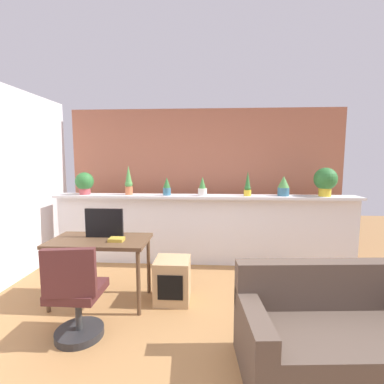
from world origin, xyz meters
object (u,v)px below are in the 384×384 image
at_px(potted_plant_0, 85,182).
at_px(side_cube_shelf, 172,280).
at_px(desk, 100,246).
at_px(couch, 341,337).
at_px(potted_plant_3, 202,187).
at_px(book_on_desk, 117,239).
at_px(potted_plant_4, 248,186).
at_px(tv_monitor, 104,223).
at_px(potted_plant_5, 284,186).
at_px(potted_plant_6, 325,180).
at_px(office_chair, 76,300).
at_px(potted_plant_2, 167,187).
at_px(potted_plant_1, 129,181).

xyz_separation_m(potted_plant_0, side_cube_shelf, (1.53, -1.17, -1.04)).
height_order(desk, side_cube_shelf, desk).
height_order(potted_plant_0, couch, potted_plant_0).
bearing_deg(potted_plant_0, potted_plant_3, -1.18).
xyz_separation_m(potted_plant_3, book_on_desk, (-0.92, -1.27, -0.46)).
bearing_deg(potted_plant_4, tv_monitor, -147.68).
distance_m(potted_plant_3, couch, 2.60).
bearing_deg(potted_plant_5, side_cube_shelf, -142.48).
height_order(potted_plant_6, office_chair, potted_plant_6).
xyz_separation_m(potted_plant_0, potted_plant_6, (3.68, 0.01, 0.05)).
distance_m(potted_plant_0, potted_plant_5, 3.08).
height_order(potted_plant_0, side_cube_shelf, potted_plant_0).
bearing_deg(tv_monitor, office_chair, -88.98).
bearing_deg(book_on_desk, tv_monitor, 142.28).
bearing_deg(tv_monitor, potted_plant_2, 63.64).
bearing_deg(potted_plant_2, tv_monitor, -116.36).
bearing_deg(potted_plant_5, potted_plant_6, -1.02).
distance_m(potted_plant_6, office_chair, 3.64).
xyz_separation_m(desk, office_chair, (0.04, -0.70, -0.28)).
height_order(office_chair, book_on_desk, office_chair).
distance_m(potted_plant_1, side_cube_shelf, 1.79).
bearing_deg(tv_monitor, book_on_desk, -37.72).
distance_m(potted_plant_1, couch, 3.33).
bearing_deg(potted_plant_1, potted_plant_2, -3.74).
bearing_deg(side_cube_shelf, desk, -174.90).
relative_size(potted_plant_0, potted_plant_5, 1.16).
distance_m(office_chair, couch, 2.24).
xyz_separation_m(potted_plant_3, potted_plant_4, (0.68, 0.01, 0.03)).
bearing_deg(book_on_desk, desk, 162.98).
distance_m(potted_plant_4, potted_plant_5, 0.55).
bearing_deg(potted_plant_0, desk, -59.99).
relative_size(book_on_desk, couch, 0.10).
height_order(potted_plant_5, tv_monitor, potted_plant_5).
xyz_separation_m(potted_plant_4, office_chair, (-1.78, -1.91, -0.86)).
bearing_deg(potted_plant_2, potted_plant_5, 1.43).
bearing_deg(potted_plant_2, desk, -115.90).
relative_size(desk, tv_monitor, 2.51).
relative_size(potted_plant_2, potted_plant_4, 0.74).
xyz_separation_m(potted_plant_2, potted_plant_5, (1.77, 0.04, 0.02)).
relative_size(potted_plant_1, desk, 0.42).
height_order(potted_plant_4, couch, potted_plant_4).
bearing_deg(potted_plant_4, book_on_desk, -141.37).
bearing_deg(potted_plant_5, potted_plant_3, -177.29).
height_order(potted_plant_2, side_cube_shelf, potted_plant_2).
relative_size(potted_plant_3, side_cube_shelf, 0.58).
relative_size(potted_plant_6, desk, 0.39).
distance_m(potted_plant_1, potted_plant_6, 2.98).
relative_size(potted_plant_5, tv_monitor, 0.69).
xyz_separation_m(desk, book_on_desk, (0.22, -0.07, 0.10)).
bearing_deg(potted_plant_0, potted_plant_2, -1.08).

